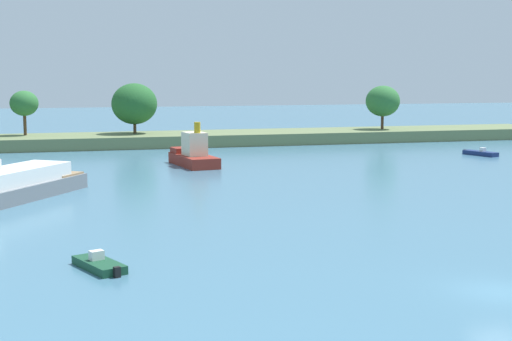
{
  "coord_description": "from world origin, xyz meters",
  "views": [
    {
      "loc": [
        -20.06,
        -30.34,
        10.41
      ],
      "look_at": [
        -2.14,
        37.27,
        1.2
      ],
      "focal_mm": 52.17,
      "sensor_mm": 36.0,
      "label": 1
    }
  ],
  "objects_px": {
    "tugboat": "(193,154)",
    "white_riverboat": "(1,187)",
    "small_motorboat": "(99,264)",
    "fishing_skiff": "(480,153)"
  },
  "relations": [
    {
      "from": "white_riverboat",
      "to": "tugboat",
      "type": "distance_m",
      "value": 27.56
    },
    {
      "from": "tugboat",
      "to": "white_riverboat",
      "type": "bearing_deg",
      "value": -134.29
    },
    {
      "from": "fishing_skiff",
      "to": "white_riverboat",
      "type": "xyz_separation_m",
      "value": [
        -56.26,
        -20.59,
        0.93
      ]
    },
    {
      "from": "small_motorboat",
      "to": "fishing_skiff",
      "type": "xyz_separation_m",
      "value": [
        49.72,
        43.73,
        0.04
      ]
    },
    {
      "from": "fishing_skiff",
      "to": "white_riverboat",
      "type": "height_order",
      "value": "white_riverboat"
    },
    {
      "from": "tugboat",
      "to": "small_motorboat",
      "type": "bearing_deg",
      "value": -106.51
    },
    {
      "from": "white_riverboat",
      "to": "fishing_skiff",
      "type": "bearing_deg",
      "value": 20.1
    },
    {
      "from": "fishing_skiff",
      "to": "tugboat",
      "type": "height_order",
      "value": "tugboat"
    },
    {
      "from": "small_motorboat",
      "to": "white_riverboat",
      "type": "xyz_separation_m",
      "value": [
        -6.54,
        23.14,
        0.97
      ]
    },
    {
      "from": "fishing_skiff",
      "to": "tugboat",
      "type": "relative_size",
      "value": 0.54
    }
  ]
}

